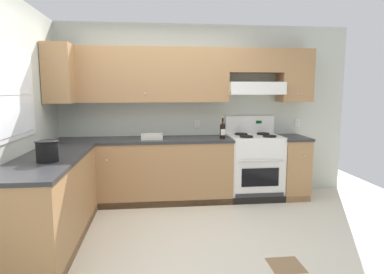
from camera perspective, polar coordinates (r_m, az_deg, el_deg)
The scene contains 10 objects.
ground_plane at distance 3.81m, azimuth -3.48°, elevation -16.64°, with size 7.04×7.04×0.00m, color beige.
floor_accent_tile at distance 3.37m, azimuth 15.68°, elevation -20.27°, with size 0.30×0.30×0.01m, color olive.
wall_back at distance 5.02m, azimuth -0.06°, elevation 6.73°, with size 4.68×0.57×2.55m.
wall_left at distance 3.96m, azimuth -27.55°, elevation 3.58°, with size 0.47×4.00×2.55m.
counter_back_run at distance 4.84m, azimuth -4.54°, elevation -5.64°, with size 3.60×0.65×0.91m.
counter_left_run at distance 3.79m, azimuth -22.97°, elevation -10.06°, with size 0.63×1.91×0.91m.
stove at distance 5.06m, azimuth 10.54°, elevation -4.84°, with size 0.76×0.62×1.20m.
wine_bottle at distance 4.75m, azimuth 5.24°, elevation 1.24°, with size 0.08×0.08×0.31m.
bowl at distance 4.71m, azimuth -6.84°, elevation -0.07°, with size 0.30×0.26×0.07m.
bucket at distance 3.44m, azimuth -23.46°, elevation -2.15°, with size 0.21×0.21×0.20m.
Camera 1 is at (-0.17, -3.46, 1.58)m, focal length 31.30 mm.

